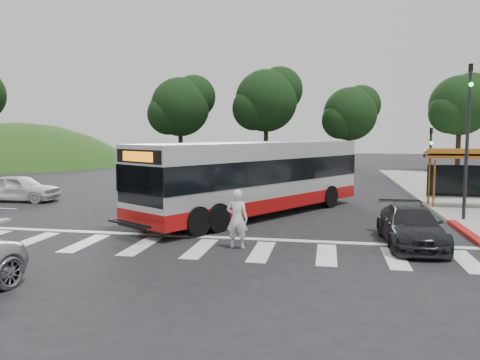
# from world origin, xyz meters

# --- Properties ---
(ground) EXTENTS (140.00, 140.00, 0.00)m
(ground) POSITION_xyz_m (0.00, 0.00, 0.00)
(ground) COLOR black
(ground) RESTS_ON ground
(sidewalk_east) EXTENTS (4.00, 40.00, 0.12)m
(sidewalk_east) POSITION_xyz_m (11.00, 8.00, 0.06)
(sidewalk_east) COLOR gray
(sidewalk_east) RESTS_ON ground
(curb_east) EXTENTS (0.30, 40.00, 0.15)m
(curb_east) POSITION_xyz_m (9.00, 8.00, 0.07)
(curb_east) COLOR #9E9991
(curb_east) RESTS_ON ground
(curb_east_red) EXTENTS (0.32, 6.00, 0.15)m
(curb_east_red) POSITION_xyz_m (9.00, -2.00, 0.08)
(curb_east_red) COLOR maroon
(curb_east_red) RESTS_ON ground
(hillside_nw) EXTENTS (44.00, 44.00, 10.00)m
(hillside_nw) POSITION_xyz_m (-32.00, 30.00, 0.00)
(hillside_nw) COLOR #204014
(hillside_nw) RESTS_ON ground
(crosswalk_ladder) EXTENTS (18.00, 2.60, 0.01)m
(crosswalk_ladder) POSITION_xyz_m (0.00, -5.00, 0.01)
(crosswalk_ladder) COLOR silver
(crosswalk_ladder) RESTS_ON ground
(bus_shelter) EXTENTS (4.20, 1.60, 2.86)m
(bus_shelter) POSITION_xyz_m (10.80, 5.10, 2.35)
(bus_shelter) COLOR #945618
(bus_shelter) RESTS_ON sidewalk_east
(traffic_signal_ne_tall) EXTENTS (0.18, 0.37, 6.50)m
(traffic_signal_ne_tall) POSITION_xyz_m (9.60, 1.49, 3.88)
(traffic_signal_ne_tall) COLOR black
(traffic_signal_ne_tall) RESTS_ON ground
(traffic_signal_ne_short) EXTENTS (0.18, 0.37, 4.00)m
(traffic_signal_ne_short) POSITION_xyz_m (9.60, 8.49, 2.48)
(traffic_signal_ne_short) COLOR black
(traffic_signal_ne_short) RESTS_ON ground
(tree_ne_a) EXTENTS (6.16, 5.74, 9.30)m
(tree_ne_a) POSITION_xyz_m (16.08, 28.06, 6.39)
(tree_ne_a) COLOR black
(tree_ne_a) RESTS_ON parking_lot
(tree_north_a) EXTENTS (6.60, 6.15, 10.17)m
(tree_north_a) POSITION_xyz_m (-1.92, 26.07, 6.92)
(tree_north_a) COLOR black
(tree_north_a) RESTS_ON ground
(tree_north_b) EXTENTS (5.72, 5.33, 8.43)m
(tree_north_b) POSITION_xyz_m (6.07, 28.06, 5.66)
(tree_north_b) COLOR black
(tree_north_b) RESTS_ON ground
(tree_north_c) EXTENTS (6.16, 5.74, 9.30)m
(tree_north_c) POSITION_xyz_m (-9.92, 24.06, 6.29)
(tree_north_c) COLOR black
(tree_north_c) RESTS_ON ground
(transit_bus) EXTENTS (9.01, 12.30, 3.29)m
(transit_bus) POSITION_xyz_m (0.84, 1.51, 1.64)
(transit_bus) COLOR #B1B3B6
(transit_bus) RESTS_ON ground
(pedestrian) EXTENTS (0.71, 0.48, 1.91)m
(pedestrian) POSITION_xyz_m (1.16, -4.69, 0.96)
(pedestrian) COLOR silver
(pedestrian) RESTS_ON ground
(dark_sedan) EXTENTS (1.95, 4.47, 1.28)m
(dark_sedan) POSITION_xyz_m (6.71, -3.22, 0.64)
(dark_sedan) COLOR black
(dark_sedan) RESTS_ON ground
(west_car_white) EXTENTS (4.35, 1.90, 1.46)m
(west_car_white) POSITION_xyz_m (-12.48, 3.36, 0.73)
(west_car_white) COLOR silver
(west_car_white) RESTS_ON ground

